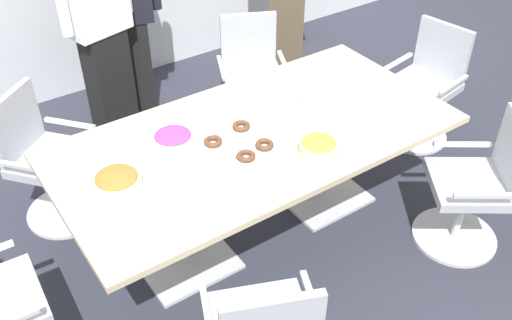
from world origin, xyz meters
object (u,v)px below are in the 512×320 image
(person_standing_1, at_px, (123,11))
(snack_bowl_chips_yellow, at_px, (318,146))
(conference_table, at_px, (256,150))
(person_standing_0, at_px, (99,20))
(office_chair_5, at_px, (252,81))
(snack_bowl_candy_mix, at_px, (173,139))
(office_chair_4, at_px, (425,90))
(office_chair_0, at_px, (48,165))
(plate_stack, at_px, (318,96))
(office_chair_3, at_px, (476,191))
(snack_bowl_pretzels, at_px, (117,181))
(donut_platter, at_px, (239,142))

(person_standing_1, xyz_separation_m, snack_bowl_chips_yellow, (0.24, -2.09, -0.12))
(conference_table, distance_m, person_standing_0, 1.63)
(office_chair_5, distance_m, snack_bowl_candy_mix, 1.45)
(office_chair_4, relative_size, snack_bowl_chips_yellow, 4.13)
(office_chair_0, height_order, plate_stack, office_chair_0)
(office_chair_4, bearing_deg, office_chair_3, 137.82)
(office_chair_0, relative_size, office_chair_4, 1.00)
(person_standing_1, distance_m, snack_bowl_candy_mix, 1.62)
(snack_bowl_candy_mix, bearing_deg, office_chair_0, 129.39)
(person_standing_0, distance_m, person_standing_1, 0.31)
(snack_bowl_pretzels, xyz_separation_m, plate_stack, (1.43, 0.10, -0.03))
(office_chair_0, relative_size, donut_platter, 2.26)
(office_chair_3, xyz_separation_m, person_standing_0, (-1.36, 2.43, 0.56))
(office_chair_0, xyz_separation_m, office_chair_4, (2.73, -0.73, 0.00))
(office_chair_0, height_order, snack_bowl_pretzels, office_chair_0)
(office_chair_5, xyz_separation_m, donut_platter, (-0.80, -1.06, 0.36))
(office_chair_5, distance_m, snack_bowl_chips_yellow, 1.51)
(plate_stack, bearing_deg, office_chair_0, 153.69)
(office_chair_0, height_order, person_standing_1, person_standing_1)
(conference_table, xyz_separation_m, person_standing_1, (-0.06, 1.74, 0.29))
(office_chair_3, distance_m, person_standing_0, 2.84)
(conference_table, relative_size, person_standing_1, 1.37)
(office_chair_3, bearing_deg, snack_bowl_pretzels, 100.94)
(snack_bowl_chips_yellow, distance_m, plate_stack, 0.58)
(person_standing_1, distance_m, donut_platter, 1.78)
(office_chair_4, bearing_deg, conference_table, 85.19)
(office_chair_4, bearing_deg, office_chair_0, 65.30)
(person_standing_0, distance_m, snack_bowl_candy_mix, 1.41)
(office_chair_3, height_order, office_chair_5, same)
(snack_bowl_candy_mix, relative_size, donut_platter, 0.60)
(office_chair_4, distance_m, person_standing_0, 2.52)
(office_chair_5, xyz_separation_m, snack_bowl_pretzels, (-1.54, -1.02, 0.39))
(office_chair_4, height_order, person_standing_0, person_standing_0)
(office_chair_5, xyz_separation_m, person_standing_1, (-0.71, 0.72, 0.51))
(snack_bowl_pretzels, bearing_deg, office_chair_5, 33.67)
(office_chair_4, xyz_separation_m, snack_bowl_candy_mix, (-2.15, 0.03, 0.39))
(snack_bowl_chips_yellow, bearing_deg, office_chair_0, 134.71)
(office_chair_0, distance_m, office_chair_3, 2.72)
(conference_table, distance_m, office_chair_0, 1.37)
(donut_platter, xyz_separation_m, plate_stack, (0.69, 0.13, 0.00))
(snack_bowl_chips_yellow, relative_size, plate_stack, 0.96)
(snack_bowl_pretzels, xyz_separation_m, donut_platter, (0.73, -0.03, -0.03))
(office_chair_5, height_order, plate_stack, office_chair_5)
(office_chair_4, relative_size, snack_bowl_candy_mix, 3.76)
(person_standing_1, relative_size, snack_bowl_candy_mix, 7.24)
(office_chair_3, relative_size, donut_platter, 2.26)
(office_chair_5, relative_size, snack_bowl_pretzels, 3.55)
(conference_table, distance_m, snack_bowl_chips_yellow, 0.44)
(office_chair_3, distance_m, person_standing_1, 2.87)
(person_standing_1, height_order, snack_bowl_chips_yellow, person_standing_1)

